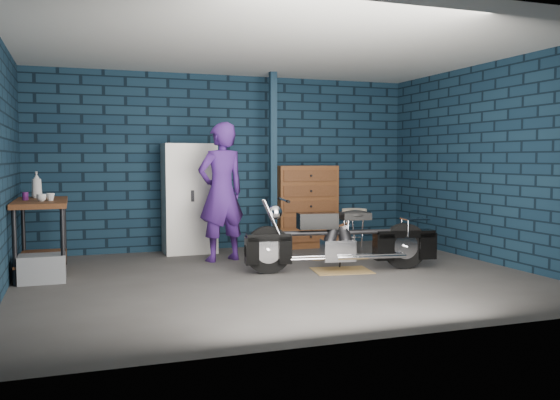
% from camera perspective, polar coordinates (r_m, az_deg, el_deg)
% --- Properties ---
extents(ground, '(6.00, 6.00, 0.00)m').
position_cam_1_polar(ground, '(7.06, 0.15, -7.50)').
color(ground, '#464442').
rests_on(ground, ground).
extents(room_walls, '(6.02, 5.01, 2.71)m').
position_cam_1_polar(room_walls, '(7.46, -1.28, 7.80)').
color(room_walls, '#0F2334').
rests_on(room_walls, ground).
extents(support_post, '(0.10, 0.10, 2.70)m').
position_cam_1_polar(support_post, '(8.94, -0.68, 3.63)').
color(support_post, '#112637').
rests_on(support_post, ground).
extents(workbench, '(0.60, 1.40, 0.91)m').
position_cam_1_polar(workbench, '(7.76, -21.95, -3.34)').
color(workbench, brown).
rests_on(workbench, ground).
extents(drip_mat, '(0.78, 0.63, 0.01)m').
position_cam_1_polar(drip_mat, '(7.53, 5.97, -6.77)').
color(drip_mat, olive).
rests_on(drip_mat, ground).
extents(motorcycle, '(2.15, 0.87, 0.92)m').
position_cam_1_polar(motorcycle, '(7.46, 5.99, -3.32)').
color(motorcycle, black).
rests_on(motorcycle, ground).
extents(person, '(0.79, 0.63, 1.90)m').
position_cam_1_polar(person, '(8.16, -5.66, 0.77)').
color(person, '#462079').
rests_on(person, ground).
extents(storage_bin, '(0.51, 0.36, 0.32)m').
position_cam_1_polar(storage_bin, '(7.31, -21.91, -6.14)').
color(storage_bin, gray).
rests_on(storage_bin, ground).
extents(locker, '(0.76, 0.54, 1.63)m').
position_cam_1_polar(locker, '(8.93, -8.73, 0.14)').
color(locker, silver).
rests_on(locker, ground).
extents(tool_chest, '(0.97, 0.54, 1.30)m').
position_cam_1_polar(tool_chest, '(9.45, 2.37, -0.61)').
color(tool_chest, brown).
rests_on(tool_chest, ground).
extents(shop_stool, '(0.38, 0.38, 0.67)m').
position_cam_1_polar(shop_stool, '(8.81, 7.15, -3.03)').
color(shop_stool, '#C8B697').
rests_on(shop_stool, ground).
extents(cup_a, '(0.14, 0.14, 0.09)m').
position_cam_1_polar(cup_a, '(7.46, -21.98, 0.21)').
color(cup_a, '#C8B697').
rests_on(cup_a, workbench).
extents(cup_b, '(0.12, 0.12, 0.09)m').
position_cam_1_polar(cup_b, '(7.51, -21.22, 0.27)').
color(cup_b, '#C8B697').
rests_on(cup_b, workbench).
extents(mug_purple, '(0.08, 0.08, 0.10)m').
position_cam_1_polar(mug_purple, '(7.73, -23.31, 0.34)').
color(mug_purple, '#621A6A').
rests_on(mug_purple, workbench).
extents(bottle, '(0.14, 0.14, 0.34)m').
position_cam_1_polar(bottle, '(8.09, -22.37, 1.37)').
color(bottle, gray).
rests_on(bottle, workbench).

